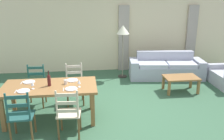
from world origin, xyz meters
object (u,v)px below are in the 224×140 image
(wine_bottle, at_px, (49,80))
(standing_lamp, at_px, (123,33))
(dining_chair_near_right, at_px, (69,113))
(dining_chair_far_right, at_px, (75,84))
(wine_glass_near_left, at_px, (32,84))
(coffee_cup_primary, at_px, (66,82))
(couch, at_px, (166,68))
(dining_chair_far_left, at_px, (36,86))
(coffee_table, at_px, (181,79))
(wine_glass_near_right, at_px, (79,82))
(dining_chair_near_left, at_px, (21,116))
(dining_table, at_px, (50,90))

(wine_bottle, xyz_separation_m, standing_lamp, (1.92, 2.54, 0.54))
(dining_chair_near_right, height_order, dining_chair_far_right, same)
(wine_glass_near_left, relative_size, standing_lamp, 0.10)
(standing_lamp, bearing_deg, coffee_cup_primary, -122.84)
(wine_bottle, height_order, couch, wine_bottle)
(dining_chair_far_left, relative_size, standing_lamp, 0.59)
(coffee_table, bearing_deg, couch, 90.22)
(dining_chair_far_right, distance_m, coffee_table, 2.84)
(dining_chair_far_left, bearing_deg, wine_glass_near_right, -41.46)
(coffee_table, bearing_deg, coffee_cup_primary, -160.00)
(dining_chair_near_left, relative_size, dining_chair_far_left, 1.00)
(wine_glass_near_right, xyz_separation_m, standing_lamp, (1.32, 2.68, 0.55))
(dining_table, distance_m, wine_glass_near_left, 0.39)
(dining_table, xyz_separation_m, couch, (3.28, 2.35, -0.37))
(dining_chair_far_left, bearing_deg, wine_bottle, -60.78)
(dining_chair_far_right, bearing_deg, coffee_table, 7.64)
(dining_chair_near_left, height_order, coffee_cup_primary, dining_chair_near_left)
(coffee_cup_primary, bearing_deg, dining_table, -170.70)
(couch, bearing_deg, dining_chair_near_left, -140.43)
(dining_chair_far_left, distance_m, wine_bottle, 0.96)
(dining_chair_near_right, relative_size, wine_glass_near_left, 5.96)
(dining_table, distance_m, dining_chair_near_right, 0.85)
(dining_chair_far_right, height_order, couch, dining_chair_far_right)
(wine_glass_near_right, distance_m, standing_lamp, 3.04)
(couch, bearing_deg, wine_glass_near_left, -145.12)
(dining_chair_far_right, bearing_deg, dining_chair_near_right, -92.59)
(dining_table, bearing_deg, coffee_cup_primary, 9.30)
(dining_table, distance_m, dining_chair_near_left, 0.85)
(wine_glass_near_left, distance_m, standing_lamp, 3.52)
(wine_bottle, bearing_deg, couch, 35.69)
(wine_glass_near_right, height_order, coffee_cup_primary, wine_glass_near_right)
(dining_chair_near_left, distance_m, dining_chair_near_right, 0.83)
(dining_table, distance_m, standing_lamp, 3.26)
(dining_chair_near_left, relative_size, dining_chair_near_right, 1.00)
(coffee_table, bearing_deg, wine_glass_near_right, -154.44)
(dining_chair_near_right, xyz_separation_m, wine_bottle, (-0.40, 0.71, 0.39))
(dining_chair_near_right, relative_size, couch, 0.41)
(dining_chair_near_left, distance_m, couch, 4.81)
(coffee_cup_primary, bearing_deg, wine_bottle, -169.19)
(couch, bearing_deg, dining_chair_far_right, -150.43)
(dining_chair_near_left, xyz_separation_m, couch, (3.70, 3.06, -0.19))
(dining_chair_far_left, bearing_deg, standing_lamp, 37.06)
(dining_chair_near_right, xyz_separation_m, dining_chair_far_right, (0.07, 1.47, 0.00))
(couch, distance_m, coffee_table, 1.22)
(wine_glass_near_right, bearing_deg, dining_chair_far_right, 98.12)
(dining_chair_near_left, distance_m, wine_glass_near_right, 1.23)
(dining_chair_near_left, distance_m, coffee_table, 4.14)
(wine_glass_near_left, xyz_separation_m, wine_glass_near_right, (0.90, -0.00, 0.00))
(dining_chair_near_right, bearing_deg, dining_chair_far_left, 119.45)
(dining_chair_near_left, xyz_separation_m, dining_chair_far_left, (-0.00, 1.47, 0.00))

